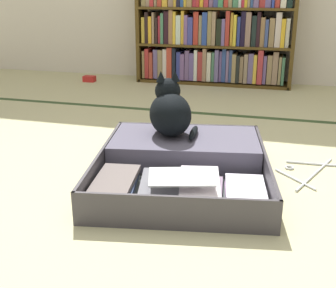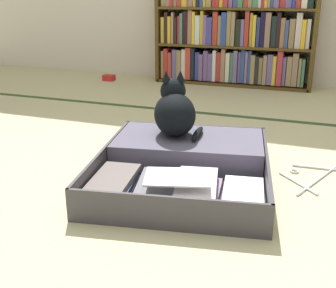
{
  "view_description": "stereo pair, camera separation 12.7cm",
  "coord_description": "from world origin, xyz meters",
  "px_view_note": "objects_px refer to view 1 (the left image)",
  "views": [
    {
      "loc": [
        0.37,
        -1.4,
        0.76
      ],
      "look_at": [
        -0.06,
        0.18,
        0.18
      ],
      "focal_mm": 46.23,
      "sensor_mm": 36.0,
      "label": 1
    },
    {
      "loc": [
        0.49,
        -1.36,
        0.76
      ],
      "look_at": [
        -0.06,
        0.18,
        0.18
      ],
      "focal_mm": 46.23,
      "sensor_mm": 36.0,
      "label": 2
    }
  ],
  "objects_px": {
    "open_suitcase": "(182,163)",
    "bookshelf": "(214,29)",
    "black_cat": "(170,112)",
    "small_red_pouch": "(89,79)",
    "clothes_hanger": "(306,172)"
  },
  "relations": [
    {
      "from": "open_suitcase",
      "to": "bookshelf",
      "type": "bearing_deg",
      "value": 95.96
    },
    {
      "from": "open_suitcase",
      "to": "black_cat",
      "type": "distance_m",
      "value": 0.26
    },
    {
      "from": "bookshelf",
      "to": "small_red_pouch",
      "type": "relative_size",
      "value": 13.02
    },
    {
      "from": "black_cat",
      "to": "clothes_hanger",
      "type": "bearing_deg",
      "value": 0.2
    },
    {
      "from": "small_red_pouch",
      "to": "bookshelf",
      "type": "bearing_deg",
      "value": 11.62
    },
    {
      "from": "open_suitcase",
      "to": "clothes_hanger",
      "type": "relative_size",
      "value": 2.3
    },
    {
      "from": "bookshelf",
      "to": "small_red_pouch",
      "type": "xyz_separation_m",
      "value": [
        -1.05,
        -0.22,
        -0.43
      ]
    },
    {
      "from": "open_suitcase",
      "to": "clothes_hanger",
      "type": "bearing_deg",
      "value": 16.69
    },
    {
      "from": "clothes_hanger",
      "to": "small_red_pouch",
      "type": "distance_m",
      "value": 2.39
    },
    {
      "from": "bookshelf",
      "to": "black_cat",
      "type": "relative_size",
      "value": 4.14
    },
    {
      "from": "clothes_hanger",
      "to": "small_red_pouch",
      "type": "bearing_deg",
      "value": 138.39
    },
    {
      "from": "black_cat",
      "to": "open_suitcase",
      "type": "bearing_deg",
      "value": -57.83
    },
    {
      "from": "clothes_hanger",
      "to": "black_cat",
      "type": "bearing_deg",
      "value": -179.8
    },
    {
      "from": "clothes_hanger",
      "to": "bookshelf",
      "type": "bearing_deg",
      "value": 112.08
    },
    {
      "from": "clothes_hanger",
      "to": "small_red_pouch",
      "type": "height_order",
      "value": "small_red_pouch"
    }
  ]
}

